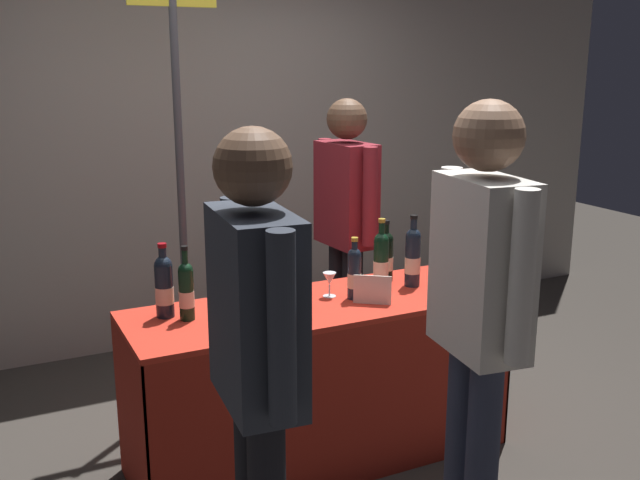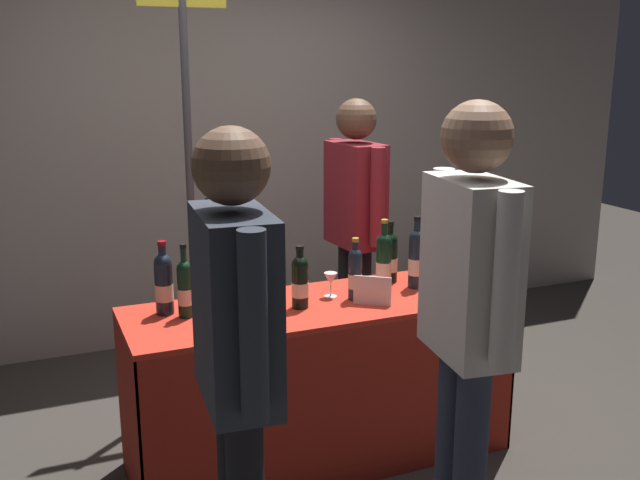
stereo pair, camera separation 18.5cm
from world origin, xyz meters
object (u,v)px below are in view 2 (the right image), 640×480
object	(u,v)px
flower_vase	(251,283)
taster_foreground_right	(468,304)
tasting_table	(320,354)
display_bottle_0	(384,261)
wine_glass_near_vendor	(331,280)
vendor_presenter	(355,216)
booth_signpost	(189,151)
featured_wine_bottle	(300,281)

from	to	relation	value
flower_vase	taster_foreground_right	distance (m)	1.12
tasting_table	display_bottle_0	world-z (taller)	display_bottle_0
wine_glass_near_vendor	vendor_presenter	size ratio (longest dim) A/B	0.07
display_bottle_0	vendor_presenter	bearing A→B (deg)	75.58
wine_glass_near_vendor	taster_foreground_right	size ratio (longest dim) A/B	0.07
display_bottle_0	taster_foreground_right	distance (m)	1.03
tasting_table	flower_vase	distance (m)	0.49
display_bottle_0	vendor_presenter	xyz separation A→B (m)	(0.18, 0.70, 0.07)
display_bottle_0	flower_vase	size ratio (longest dim) A/B	0.85
booth_signpost	wine_glass_near_vendor	bearing A→B (deg)	-63.97
tasting_table	vendor_presenter	bearing A→B (deg)	54.58
featured_wine_bottle	flower_vase	size ratio (longest dim) A/B	0.70
tasting_table	vendor_presenter	world-z (taller)	vendor_presenter
wine_glass_near_vendor	taster_foreground_right	xyz separation A→B (m)	(0.08, -1.01, 0.19)
vendor_presenter	tasting_table	bearing A→B (deg)	-39.94
taster_foreground_right	tasting_table	bearing A→B (deg)	16.98
display_bottle_0	tasting_table	bearing A→B (deg)	-171.37
wine_glass_near_vendor	featured_wine_bottle	bearing A→B (deg)	-154.84
vendor_presenter	taster_foreground_right	xyz separation A→B (m)	(-0.38, -1.71, 0.06)
wine_glass_near_vendor	flower_vase	bearing A→B (deg)	-179.12
tasting_table	flower_vase	size ratio (longest dim) A/B	4.34
featured_wine_bottle	display_bottle_0	xyz separation A→B (m)	(0.47, 0.08, 0.02)
featured_wine_bottle	wine_glass_near_vendor	bearing A→B (deg)	25.16
vendor_presenter	booth_signpost	distance (m)	1.01
tasting_table	taster_foreground_right	bearing A→B (deg)	-80.36
display_bottle_0	featured_wine_bottle	bearing A→B (deg)	-170.02
featured_wine_bottle	vendor_presenter	xyz separation A→B (m)	(0.65, 0.79, 0.09)
flower_vase	wine_glass_near_vendor	bearing A→B (deg)	0.88
vendor_presenter	wine_glass_near_vendor	bearing A→B (deg)	-37.89
display_bottle_0	vendor_presenter	world-z (taller)	vendor_presenter
wine_glass_near_vendor	taster_foreground_right	distance (m)	1.03
display_bottle_0	taster_foreground_right	xyz separation A→B (m)	(-0.20, -1.00, 0.13)
flower_vase	taster_foreground_right	bearing A→B (deg)	-64.55
featured_wine_bottle	display_bottle_0	bearing A→B (deg)	9.98
wine_glass_near_vendor	taster_foreground_right	world-z (taller)	taster_foreground_right
featured_wine_bottle	wine_glass_near_vendor	size ratio (longest dim) A/B	2.45
booth_signpost	flower_vase	bearing A→B (deg)	-86.84
booth_signpost	tasting_table	bearing A→B (deg)	-69.40
booth_signpost	taster_foreground_right	bearing A→B (deg)	-74.66
tasting_table	display_bottle_0	distance (m)	0.54
taster_foreground_right	display_bottle_0	bearing A→B (deg)	-3.77
tasting_table	vendor_presenter	distance (m)	1.04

